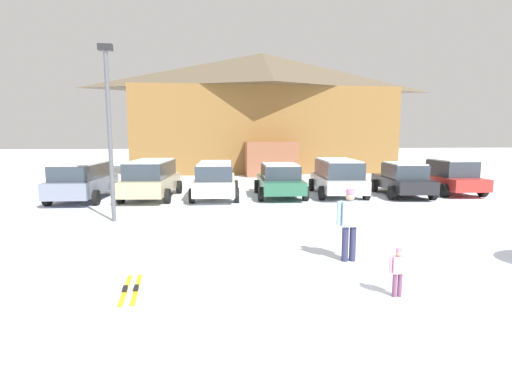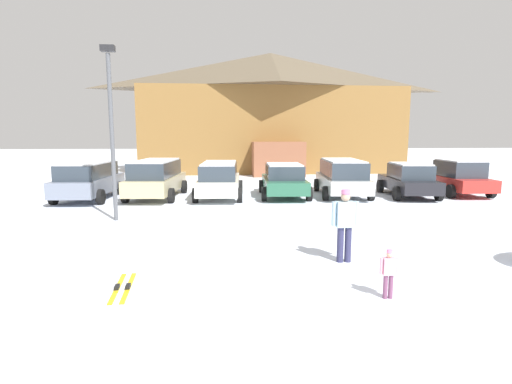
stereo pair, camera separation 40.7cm
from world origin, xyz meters
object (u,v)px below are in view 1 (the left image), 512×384
pair_of_skis (131,289)px  lamp_post (109,124)px  parked_green_coupe (280,180)px  parked_grey_wagon (83,180)px  skier_adult_in_blue_parka (350,221)px  parked_silver_wagon (337,176)px  parked_black_sedan (403,179)px  ski_lodge (262,112)px  parked_red_sedan (450,176)px  parked_white_suv (215,179)px  parked_beige_suv (152,178)px  skier_child_in_pink_snowsuit (398,270)px

pair_of_skis → lamp_post: 7.24m
parked_green_coupe → parked_grey_wagon: bearing=-179.1°
parked_green_coupe → skier_adult_in_blue_parka: size_ratio=2.63×
parked_silver_wagon → lamp_post: (-9.24, -4.93, 2.29)m
parked_green_coupe → lamp_post: bearing=-143.2°
parked_green_coupe → parked_black_sedan: size_ratio=1.02×
ski_lodge → lamp_post: 20.27m
ski_lodge → parked_green_coupe: size_ratio=4.68×
parked_red_sedan → skier_adult_in_blue_parka: (-8.55, -9.97, 0.10)m
parked_white_suv → parked_green_coupe: (3.00, 0.03, -0.09)m
parked_red_sedan → skier_adult_in_blue_parka: parked_red_sedan is taller
parked_beige_suv → parked_black_sedan: size_ratio=1.13×
parked_grey_wagon → parked_silver_wagon: bearing=1.3°
parked_grey_wagon → parked_white_suv: bearing=1.1°
parked_grey_wagon → parked_black_sedan: bearing=-0.9°
parked_white_suv → parked_grey_wagon: bearing=-178.9°
skier_child_in_pink_snowsuit → lamp_post: 10.04m
parked_green_coupe → parked_silver_wagon: size_ratio=0.89×
skier_child_in_pink_snowsuit → pair_of_skis: bearing=170.5°
skier_adult_in_blue_parka → skier_child_in_pink_snowsuit: 2.14m
skier_adult_in_blue_parka → parked_beige_suv: bearing=121.0°
skier_adult_in_blue_parka → pair_of_skis: 4.89m
parked_white_suv → skier_child_in_pink_snowsuit: bearing=-74.9°
parked_white_suv → pair_of_skis: 11.16m
parked_grey_wagon → skier_child_in_pink_snowsuit: 14.78m
parked_red_sedan → parked_beige_suv: bearing=-179.5°
parked_red_sedan → skier_adult_in_blue_parka: bearing=-130.6°
parked_white_suv → parked_black_sedan: (8.85, -0.34, -0.09)m
parked_grey_wagon → pair_of_skis: parked_grey_wagon is taller
ski_lodge → lamp_post: (-7.27, -18.87, -1.50)m
parked_green_coupe → lamp_post: size_ratio=0.77×
parked_grey_wagon → parked_silver_wagon: parked_silver_wagon is taller
parked_black_sedan → parked_beige_suv: bearing=177.7°
parked_silver_wagon → parked_white_suv: bearing=-178.5°
parked_beige_suv → parked_green_coupe: parked_beige_suv is taller
parked_red_sedan → parked_white_suv: bearing=-178.8°
skier_child_in_pink_snowsuit → lamp_post: bearing=133.2°
parked_black_sedan → skier_adult_in_blue_parka: skier_adult_in_blue_parka is taller
parked_black_sedan → parked_red_sedan: (2.71, 0.59, 0.04)m
parked_grey_wagon → skier_adult_in_blue_parka: 13.07m
parked_grey_wagon → parked_red_sedan: size_ratio=1.06×
parked_red_sedan → skier_adult_in_blue_parka: size_ratio=2.62×
parked_beige_suv → skier_adult_in_blue_parka: parked_beige_suv is taller
parked_grey_wagon → skier_child_in_pink_snowsuit: parked_grey_wagon is taller
parked_black_sedan → skier_adult_in_blue_parka: bearing=-121.9°
parked_beige_suv → parked_green_coupe: size_ratio=1.11×
parked_beige_suv → parked_white_suv: parked_beige_suv is taller
skier_adult_in_blue_parka → lamp_post: (-6.43, 4.96, 2.27)m
parked_silver_wagon → skier_adult_in_blue_parka: bearing=-105.8°
parked_white_suv → skier_adult_in_blue_parka: (3.02, -9.73, 0.06)m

